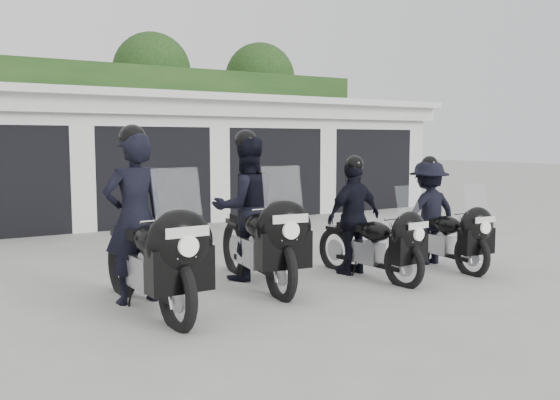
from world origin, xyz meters
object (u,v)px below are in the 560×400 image
police_bike_a (146,235)px  police_bike_d (435,218)px  police_bike_b (252,217)px  police_bike_c (362,224)px

police_bike_a → police_bike_d: bearing=-2.3°
police_bike_b → police_bike_c: size_ratio=1.21×
police_bike_a → police_bike_c: 3.13m
police_bike_b → police_bike_d: size_ratio=1.23×
police_bike_b → police_bike_c: 1.58m
police_bike_d → police_bike_c: bearing=-176.2°
police_bike_b → police_bike_d: (2.90, -0.49, -0.16)m
police_bike_b → police_bike_d: bearing=-2.5°
police_bike_c → police_bike_a: bearing=175.2°
police_bike_c → police_bike_b: bearing=156.8°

